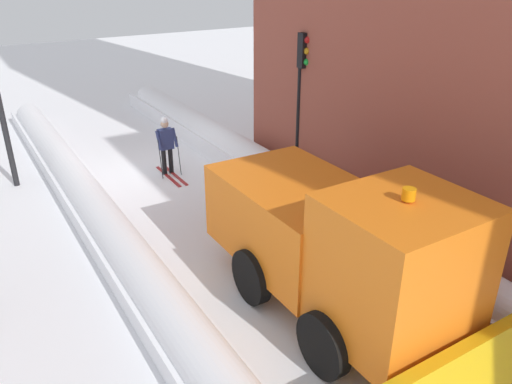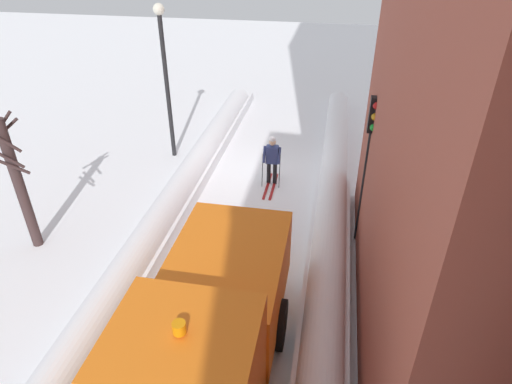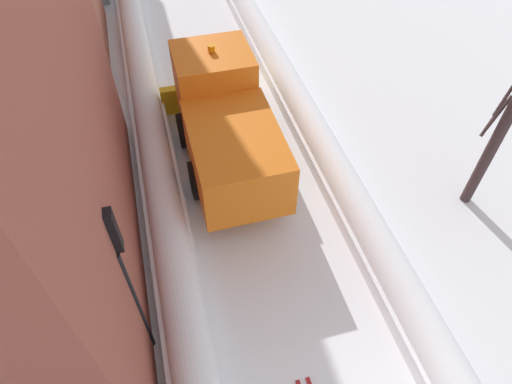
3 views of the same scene
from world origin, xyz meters
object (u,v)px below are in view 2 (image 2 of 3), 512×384
plow_truck (211,327)px  street_lamp (165,66)px  traffic_light_pole (370,146)px  bare_tree_near (18,183)px  skier (272,158)px

plow_truck → street_lamp: 10.57m
traffic_light_pole → plow_truck: bearing=60.8°
plow_truck → traffic_light_pole: bearing=-119.2°
bare_tree_near → street_lamp: bearing=-107.4°
traffic_light_pole → bare_tree_near: bearing=11.5°
plow_truck → traffic_light_pole: size_ratio=1.38×
plow_truck → skier: 7.99m
street_lamp → bare_tree_near: size_ratio=1.44×
plow_truck → bare_tree_near: 7.00m
skier → street_lamp: (4.16, -1.49, 2.54)m
plow_truck → skier: size_ratio=3.31×
traffic_light_pole → street_lamp: 8.32m
skier → traffic_light_pole: bearing=135.7°
traffic_light_pole → bare_tree_near: size_ratio=1.11×
skier → traffic_light_pole: 4.56m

